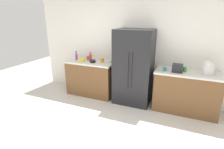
% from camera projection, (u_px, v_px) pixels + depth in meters
% --- Properties ---
extents(ground_plane, '(10.83, 10.83, 0.00)m').
position_uv_depth(ground_plane, '(98.00, 142.00, 2.98)').
color(ground_plane, beige).
extents(kitchen_back_panel, '(5.42, 0.10, 2.89)m').
position_uv_depth(kitchen_back_panel, '(135.00, 41.00, 4.30)').
color(kitchen_back_panel, silver).
rests_on(kitchen_back_panel, ground_plane).
extents(counter_left, '(1.28, 0.62, 0.91)m').
position_uv_depth(counter_left, '(91.00, 78.00, 4.70)').
color(counter_left, brown).
rests_on(counter_left, ground_plane).
extents(counter_right, '(1.34, 0.62, 0.91)m').
position_uv_depth(counter_right, '(186.00, 92.00, 3.83)').
color(counter_right, brown).
rests_on(counter_right, ground_plane).
extents(refrigerator, '(0.86, 0.64, 1.76)m').
position_uv_depth(refrigerator, '(134.00, 68.00, 4.12)').
color(refrigerator, black).
rests_on(refrigerator, ground_plane).
extents(toaster, '(0.21, 0.17, 0.17)m').
position_uv_depth(toaster, '(177.00, 68.00, 3.67)').
color(toaster, black).
rests_on(toaster, counter_right).
extents(rice_cooker, '(0.24, 0.24, 0.29)m').
position_uv_depth(rice_cooker, '(209.00, 68.00, 3.51)').
color(rice_cooker, silver).
rests_on(rice_cooker, counter_right).
extents(bottle_a, '(0.07, 0.07, 0.23)m').
position_uv_depth(bottle_a, '(76.00, 56.00, 4.71)').
color(bottle_a, purple).
rests_on(bottle_a, counter_left).
extents(bottle_b, '(0.07, 0.07, 0.24)m').
position_uv_depth(bottle_b, '(90.00, 58.00, 4.55)').
color(bottle_b, red).
rests_on(bottle_b, counter_left).
extents(cup_a, '(0.08, 0.08, 0.08)m').
position_uv_depth(cup_a, '(165.00, 69.00, 3.77)').
color(cup_a, teal).
rests_on(cup_a, counter_right).
extents(cup_b, '(0.09, 0.09, 0.10)m').
position_uv_depth(cup_b, '(102.00, 60.00, 4.46)').
color(cup_b, orange).
rests_on(cup_b, counter_left).
extents(cup_c, '(0.08, 0.08, 0.10)m').
position_uv_depth(cup_c, '(88.00, 58.00, 4.70)').
color(cup_c, brown).
rests_on(cup_c, counter_left).
extents(cup_d, '(0.08, 0.08, 0.10)m').
position_uv_depth(cup_d, '(185.00, 69.00, 3.72)').
color(cup_d, green).
rests_on(cup_d, counter_right).
extents(bowl_a, '(0.19, 0.19, 0.06)m').
position_uv_depth(bowl_a, '(81.00, 60.00, 4.56)').
color(bowl_a, yellow).
rests_on(bowl_a, counter_left).
extents(bowl_b, '(0.14, 0.14, 0.06)m').
position_uv_depth(bowl_b, '(93.00, 61.00, 4.45)').
color(bowl_b, black).
rests_on(bowl_b, counter_left).
extents(bowl_c, '(0.16, 0.16, 0.05)m').
position_uv_depth(bowl_c, '(109.00, 61.00, 4.48)').
color(bowl_c, white).
rests_on(bowl_c, counter_left).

